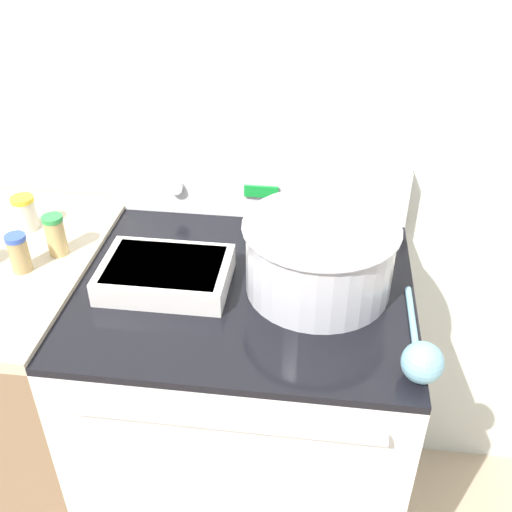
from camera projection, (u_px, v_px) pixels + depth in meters
kitchen_wall at (266, 100)px, 1.52m from camera, size 8.00×0.05×2.50m
stove_range at (248, 419)px, 1.65m from camera, size 0.77×0.71×0.95m
control_panel at (263, 189)px, 1.60m from camera, size 0.77×0.07×0.15m
side_counter at (13, 393)px, 1.72m from camera, size 0.60×0.68×0.96m
mixing_bowl at (320, 253)px, 1.31m from camera, size 0.34×0.34×0.17m
casserole_dish at (166, 273)px, 1.36m from camera, size 0.29×0.20×0.06m
ladle at (422, 359)px, 1.12m from camera, size 0.08×0.31×0.08m
spice_jar_green_cap at (56, 235)px, 1.43m from camera, size 0.05×0.05×0.10m
spice_jar_blue_cap at (19, 253)px, 1.38m from camera, size 0.05×0.05×0.09m
spice_jar_yellow_cap at (25, 213)px, 1.53m from camera, size 0.06×0.06×0.09m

